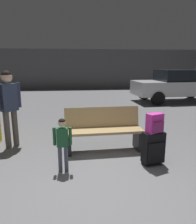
# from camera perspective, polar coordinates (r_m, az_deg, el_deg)

# --- Properties ---
(ground_plane) EXTENTS (18.00, 18.00, 0.10)m
(ground_plane) POSITION_cam_1_polar(r_m,az_deg,el_deg) (7.07, -4.16, -2.39)
(ground_plane) COLOR slate
(garage_back_wall) EXTENTS (18.00, 0.12, 2.80)m
(garage_back_wall) POSITION_cam_1_polar(r_m,az_deg,el_deg) (15.69, -5.75, 11.21)
(garage_back_wall) COLOR #565658
(garage_back_wall) RESTS_ON ground_plane
(bench) EXTENTS (1.62, 0.58, 0.89)m
(bench) POSITION_cam_1_polar(r_m,az_deg,el_deg) (4.49, 1.46, -4.69)
(bench) COLOR tan
(bench) RESTS_ON ground_plane
(suitcase) EXTENTS (0.41, 0.30, 0.60)m
(suitcase) POSITION_cam_1_polar(r_m,az_deg,el_deg) (4.01, 14.49, -9.13)
(suitcase) COLOR black
(suitcase) RESTS_ON ground_plane
(backpack_bright) EXTENTS (0.32, 0.27, 0.34)m
(backpack_bright) POSITION_cam_1_polar(r_m,az_deg,el_deg) (3.87, 14.87, -2.93)
(backpack_bright) COLOR #D833A5
(backpack_bright) RESTS_ON suitcase
(child) EXTENTS (0.31, 0.19, 0.92)m
(child) POSITION_cam_1_polar(r_m,az_deg,el_deg) (3.61, -9.44, -7.16)
(child) COLOR #4C5160
(child) RESTS_ON ground_plane
(adult) EXTENTS (0.43, 0.43, 1.65)m
(adult) POSITION_cam_1_polar(r_m,az_deg,el_deg) (4.88, -22.63, 2.72)
(adult) COLOR brown
(adult) RESTS_ON ground_plane
(parked_car_side) EXTENTS (4.18, 1.97, 1.51)m
(parked_car_side) POSITION_cam_1_polar(r_m,az_deg,el_deg) (11.03, 20.35, 6.81)
(parked_car_side) COLOR silver
(parked_car_side) RESTS_ON ground_plane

